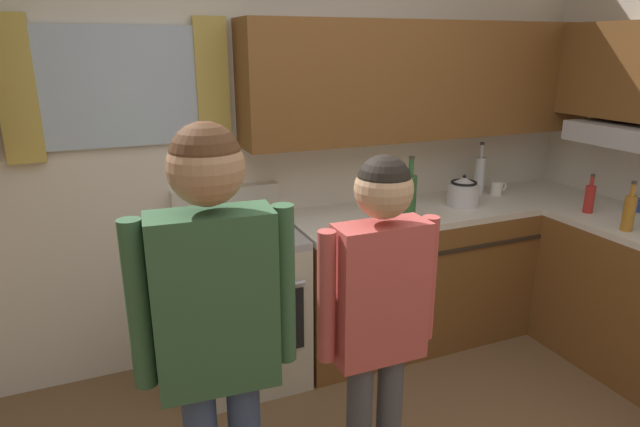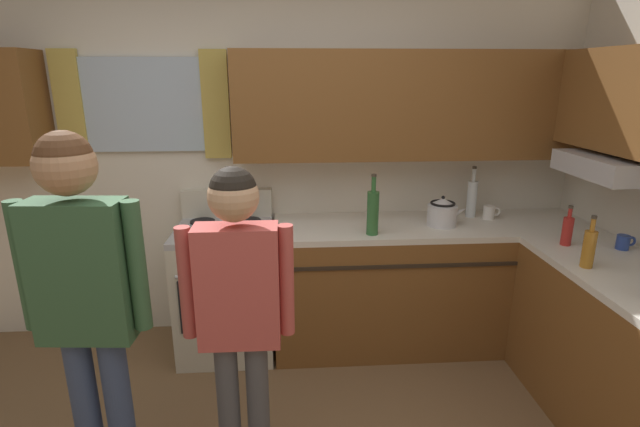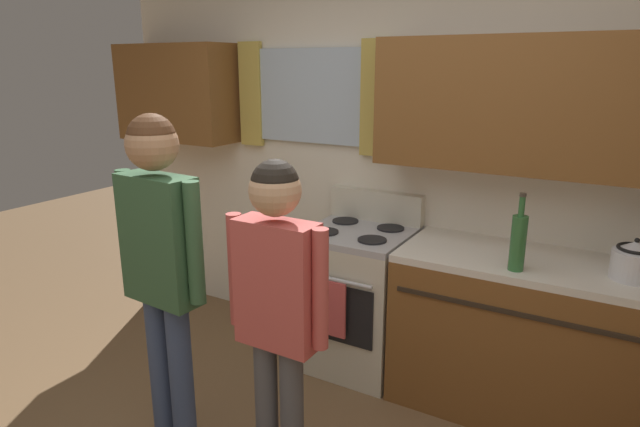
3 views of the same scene
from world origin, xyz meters
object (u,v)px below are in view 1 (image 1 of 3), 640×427
at_px(bottle_oil_amber, 629,212).
at_px(stovetop_kettle, 463,191).
at_px(bottle_wine_green, 410,197).
at_px(bottle_tall_clear, 479,175).
at_px(bottle_sauce_red, 589,198).
at_px(mug_ceramic_white, 497,188).
at_px(adult_in_plaid, 378,307).
at_px(mug_cobalt_blue, 635,204).
at_px(stove_oven, 242,303).
at_px(adult_left, 216,320).

xyz_separation_m(bottle_oil_amber, stovetop_kettle, (-0.54, 0.76, -0.01)).
xyz_separation_m(bottle_wine_green, bottle_tall_clear, (0.77, 0.34, -0.01)).
bearing_deg(bottle_sauce_red, mug_ceramic_white, 113.54).
height_order(bottle_sauce_red, adult_in_plaid, adult_in_plaid).
bearing_deg(bottle_tall_clear, mug_cobalt_blue, -47.30).
xyz_separation_m(mug_cobalt_blue, adult_in_plaid, (-2.18, -0.63, 0.03)).
relative_size(bottle_oil_amber, stovetop_kettle, 1.04).
bearing_deg(bottle_tall_clear, bottle_oil_amber, -73.96).
distance_m(stove_oven, bottle_sauce_red, 2.22).
xyz_separation_m(bottle_sauce_red, mug_cobalt_blue, (0.30, -0.09, -0.05)).
height_order(bottle_wine_green, adult_in_plaid, adult_in_plaid).
xyz_separation_m(bottle_oil_amber, mug_ceramic_white, (-0.16, 0.89, -0.06)).
bearing_deg(bottle_oil_amber, stove_oven, 158.17).
relative_size(bottle_oil_amber, mug_ceramic_white, 2.28).
distance_m(bottle_oil_amber, bottle_wine_green, 1.21).
relative_size(bottle_tall_clear, adult_left, 0.22).
distance_m(bottle_oil_amber, adult_left, 2.45).
height_order(bottle_tall_clear, adult_left, adult_left).
height_order(stove_oven, mug_ceramic_white, stove_oven).
bearing_deg(mug_cobalt_blue, adult_left, -166.52).
distance_m(stovetop_kettle, adult_in_plaid, 1.71).
bearing_deg(stove_oven, mug_ceramic_white, 2.37).
bearing_deg(mug_ceramic_white, bottle_wine_green, -162.62).
bearing_deg(stovetop_kettle, bottle_wine_green, -162.96).
distance_m(bottle_oil_amber, stovetop_kettle, 0.94).
xyz_separation_m(bottle_tall_clear, adult_in_plaid, (-1.53, -1.34, -0.07)).
height_order(stove_oven, bottle_oil_amber, bottle_oil_amber).
bearing_deg(adult_in_plaid, mug_ceramic_white, 37.83).
relative_size(bottle_wine_green, bottle_tall_clear, 1.07).
height_order(mug_ceramic_white, stovetop_kettle, stovetop_kettle).
bearing_deg(mug_cobalt_blue, bottle_sauce_red, 162.80).
bearing_deg(stove_oven, mug_cobalt_blue, -13.31).
height_order(bottle_sauce_red, adult_left, adult_left).
bearing_deg(stovetop_kettle, adult_left, -147.53).
bearing_deg(stove_oven, bottle_oil_amber, -21.83).
height_order(mug_ceramic_white, mug_cobalt_blue, mug_ceramic_white).
relative_size(bottle_wine_green, mug_ceramic_white, 3.14).
xyz_separation_m(bottle_wine_green, bottle_sauce_red, (1.13, -0.27, -0.06)).
xyz_separation_m(stove_oven, adult_in_plaid, (0.22, -1.20, 0.50)).
xyz_separation_m(adult_left, adult_in_plaid, (0.61, 0.04, -0.10)).
bearing_deg(adult_left, bottle_sauce_red, 16.97).
bearing_deg(mug_ceramic_white, bottle_oil_amber, -79.81).
distance_m(bottle_wine_green, stovetop_kettle, 0.53).
distance_m(mug_cobalt_blue, stovetop_kettle, 1.06).
bearing_deg(adult_in_plaid, bottle_oil_amber, 12.22).
height_order(bottle_oil_amber, bottle_tall_clear, bottle_tall_clear).
bearing_deg(stovetop_kettle, bottle_oil_amber, -54.58).
bearing_deg(bottle_oil_amber, bottle_tall_clear, 106.04).
bearing_deg(bottle_wine_green, stovetop_kettle, 17.04).
bearing_deg(bottle_sauce_red, adult_in_plaid, -158.98).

